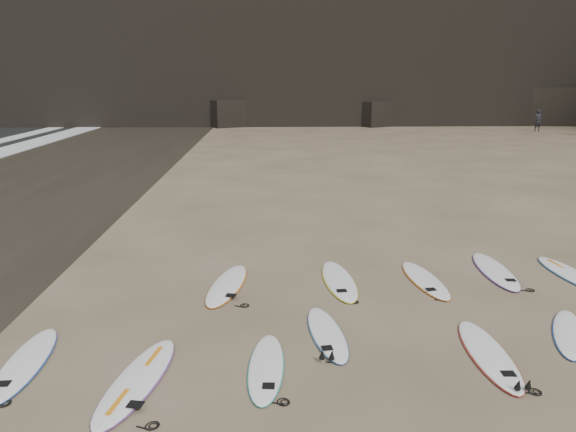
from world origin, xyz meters
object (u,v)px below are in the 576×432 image
object	(u,v)px
surfboard_0	(137,379)
surfboard_4	(569,333)
surfboard_7	(425,279)
surfboard_6	(339,280)
surfboard_8	(495,270)
surfboard_2	(327,333)
surfboard_1	(266,366)
surfboard_11	(25,362)
person_a	(538,120)
surfboard_5	(227,284)
surfboard_3	(489,353)
surfboard_9	(571,274)

from	to	relation	value
surfboard_0	surfboard_4	world-z (taller)	surfboard_0
surfboard_4	surfboard_7	world-z (taller)	surfboard_7
surfboard_6	surfboard_8	size ratio (longest dim) A/B	0.98
surfboard_2	surfboard_1	bearing A→B (deg)	-139.26
surfboard_0	surfboard_11	size ratio (longest dim) A/B	1.07
surfboard_7	person_a	world-z (taller)	person_a
surfboard_5	surfboard_6	distance (m)	2.55
surfboard_11	person_a	world-z (taller)	person_a
surfboard_1	surfboard_7	size ratio (longest dim) A/B	0.90
surfboard_3	surfboard_6	world-z (taller)	surfboard_6
surfboard_1	surfboard_3	distance (m)	3.75
surfboard_4	surfboard_11	distance (m)	9.46
surfboard_5	surfboard_1	bearing A→B (deg)	-66.30
surfboard_2	surfboard_4	distance (m)	4.40
surfboard_4	surfboard_7	bearing A→B (deg)	148.48
person_a	surfboard_3	bearing A→B (deg)	-123.85
surfboard_1	surfboard_4	xyz separation A→B (m)	(5.51, 1.01, -0.00)
surfboard_1	person_a	distance (m)	46.08
surfboard_2	surfboard_3	size ratio (longest dim) A/B	0.89
surfboard_4	surfboard_6	distance (m)	4.78
surfboard_1	surfboard_9	bearing A→B (deg)	32.71
surfboard_1	surfboard_2	distance (m)	1.61
surfboard_9	surfboard_11	bearing A→B (deg)	-165.37
surfboard_5	surfboard_7	distance (m)	4.52
person_a	surfboard_4	bearing A→B (deg)	-122.16
surfboard_0	surfboard_4	distance (m)	7.60
surfboard_5	person_a	distance (m)	43.43
surfboard_9	surfboard_11	size ratio (longest dim) A/B	1.04
surfboard_2	surfboard_8	distance (m)	5.43
surfboard_5	surfboard_8	bearing A→B (deg)	16.60
surfboard_3	surfboard_11	bearing A→B (deg)	-177.82
surfboard_2	surfboard_3	bearing A→B (deg)	-24.79
surfboard_4	surfboard_1	bearing A→B (deg)	-144.47
surfboard_2	person_a	size ratio (longest dim) A/B	1.24
surfboard_3	person_a	world-z (taller)	person_a
surfboard_5	person_a	world-z (taller)	person_a
surfboard_3	surfboard_4	xyz separation A→B (m)	(1.77, 0.72, -0.01)
surfboard_4	surfboard_7	xyz separation A→B (m)	(-1.86, 2.83, 0.01)
surfboard_8	person_a	distance (m)	39.60
surfboard_0	surfboard_9	size ratio (longest dim) A/B	1.03
surfboard_6	surfboard_5	bearing A→B (deg)	-178.88
surfboard_3	person_a	xyz separation A→B (m)	(19.69, 39.40, 0.89)
surfboard_2	surfboard_11	bearing A→B (deg)	-175.85
surfboard_6	surfboard_11	world-z (taller)	surfboard_6
surfboard_7	surfboard_1	bearing A→B (deg)	-138.79
surfboard_9	surfboard_11	xyz separation A→B (m)	(-11.11, -3.78, -0.00)
surfboard_0	surfboard_2	world-z (taller)	surfboard_0
surfboard_1	surfboard_8	bearing A→B (deg)	41.80
surfboard_9	surfboard_7	bearing A→B (deg)	179.33
surfboard_2	surfboard_8	xyz separation A→B (m)	(4.39, 3.20, 0.01)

